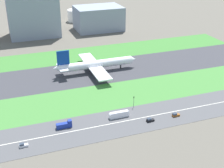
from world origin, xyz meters
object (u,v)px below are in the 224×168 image
at_px(truck_0, 65,125).
at_px(fuel_tank_west, 48,17).
at_px(airliner, 94,64).
at_px(traffic_light, 134,101).
at_px(car_4, 176,115).
at_px(car_0, 150,120).
at_px(hangar_building, 33,11).
at_px(fuel_tank_centre, 76,15).
at_px(car_2, 23,145).
at_px(office_tower, 99,18).
at_px(bus_0, 119,115).

height_order(truck_0, fuel_tank_west, fuel_tank_west).
relative_size(airliner, traffic_light, 9.03).
height_order(truck_0, car_4, truck_0).
relative_size(car_0, hangar_building, 0.09).
distance_m(traffic_light, fuel_tank_centre, 219.83).
distance_m(car_2, car_4, 85.21).
height_order(car_0, office_tower, office_tower).
relative_size(airliner, car_4, 14.77).
relative_size(bus_0, traffic_light, 1.61).
bearing_deg(car_0, airliner, -83.75).
relative_size(car_4, traffic_light, 0.61).
distance_m(airliner, traffic_light, 60.37).
distance_m(car_0, bus_0, 17.80).
xyz_separation_m(fuel_tank_west, fuel_tank_centre, (33.45, 0.00, -1.17)).
height_order(car_0, truck_0, truck_0).
height_order(bus_0, hangar_building, hangar_building).
xyz_separation_m(car_4, hangar_building, (-54.44, 192.00, 24.53)).
bearing_deg(hangar_building, bus_0, -82.65).
xyz_separation_m(airliner, office_tower, (39.65, 114.00, 6.34)).
bearing_deg(hangar_building, truck_0, -92.52).
height_order(airliner, truck_0, airliner).
relative_size(fuel_tank_west, fuel_tank_centre, 1.21).
xyz_separation_m(bus_0, hangar_building, (-23.49, 182.00, 23.63)).
bearing_deg(car_4, car_2, 0.00).
bearing_deg(fuel_tank_west, car_0, -85.94).
distance_m(airliner, car_4, 82.02).
distance_m(airliner, car_2, 98.80).
bearing_deg(airliner, car_2, -127.76).
bearing_deg(traffic_light, car_0, -83.09).
xyz_separation_m(office_tower, fuel_tank_west, (-47.93, 45.00, -4.50)).
bearing_deg(truck_0, car_4, -9.10).
relative_size(airliner, bus_0, 5.60).
distance_m(car_0, truck_0, 47.27).
bearing_deg(office_tower, car_2, -117.53).
height_order(office_tower, fuel_tank_west, office_tower).
xyz_separation_m(truck_0, hangar_building, (8.01, 182.00, 23.78)).
bearing_deg(car_4, fuel_tank_centre, -90.09).
bearing_deg(fuel_tank_west, office_tower, -43.19).
relative_size(truck_0, hangar_building, 0.17).
distance_m(car_4, traffic_light, 25.98).
bearing_deg(airliner, bus_0, -95.18).
height_order(truck_0, hangar_building, hangar_building).
xyz_separation_m(bus_0, truck_0, (-31.49, 0.00, -0.15)).
bearing_deg(truck_0, airliner, 61.03).
bearing_deg(hangar_building, car_4, -74.17).
bearing_deg(airliner, fuel_tank_west, 92.98).
bearing_deg(bus_0, office_tower, 75.87).
bearing_deg(office_tower, fuel_tank_west, 136.81).
bearing_deg(office_tower, airliner, -109.18).
bearing_deg(airliner, fuel_tank_centre, 81.01).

